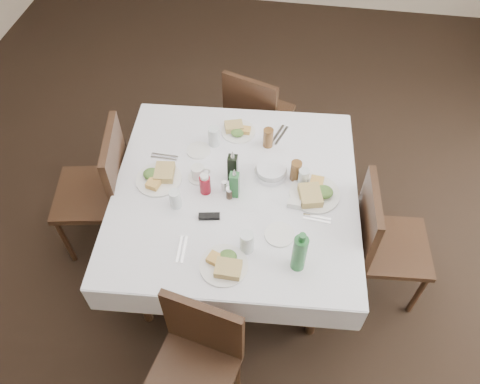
{
  "coord_description": "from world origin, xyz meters",
  "views": [
    {
      "loc": [
        0.34,
        -1.92,
        2.96
      ],
      "look_at": [
        0.07,
        -0.18,
        0.8
      ],
      "focal_mm": 35.0,
      "sensor_mm": 36.0,
      "label": 1
    }
  ],
  "objects": [
    {
      "name": "bread_basket",
      "position": [
        0.23,
        0.01,
        0.79
      ],
      "size": [
        0.2,
        0.2,
        0.07
      ],
      "color": "silver",
      "rests_on": "dining_table"
    },
    {
      "name": "oil_cruet_dark",
      "position": [
        0.0,
        -0.05,
        0.86
      ],
      "size": [
        0.06,
        0.06,
        0.24
      ],
      "color": "black",
      "rests_on": "dining_table"
    },
    {
      "name": "ground_plane",
      "position": [
        0.0,
        0.0,
        0.0
      ],
      "size": [
        7.0,
        7.0,
        0.0
      ],
      "primitive_type": "plane",
      "color": "black"
    },
    {
      "name": "water_s",
      "position": [
        0.16,
        -0.55,
        0.83
      ],
      "size": [
        0.08,
        0.08,
        0.14
      ],
      "color": "silver",
      "rests_on": "dining_table"
    },
    {
      "name": "oil_cruet_green",
      "position": [
        0.04,
        -0.18,
        0.86
      ],
      "size": [
        0.05,
        0.05,
        0.23
      ],
      "color": "#266C33",
      "rests_on": "dining_table"
    },
    {
      "name": "sunglasses",
      "position": [
        -0.08,
        -0.37,
        0.78
      ],
      "size": [
        0.13,
        0.06,
        0.03
      ],
      "color": "black",
      "rests_on": "dining_table"
    },
    {
      "name": "cutlery_n",
      "position": [
        0.25,
        0.37,
        0.77
      ],
      "size": [
        0.11,
        0.2,
        0.01
      ],
      "color": "silver",
      "rests_on": "dining_table"
    },
    {
      "name": "meal_west",
      "position": [
        -0.45,
        -0.13,
        0.79
      ],
      "size": [
        0.28,
        0.28,
        0.06
      ],
      "color": "white",
      "rests_on": "dining_table"
    },
    {
      "name": "water_e",
      "position": [
        0.44,
        -0.03,
        0.82
      ],
      "size": [
        0.07,
        0.07,
        0.12
      ],
      "color": "silver",
      "rests_on": "dining_table"
    },
    {
      "name": "chair_west",
      "position": [
        -0.86,
        -0.09,
        0.58
      ],
      "size": [
        0.56,
        0.56,
        1.01
      ],
      "color": "black",
      "rests_on": "ground"
    },
    {
      "name": "iced_tea_a",
      "position": [
        0.18,
        0.27,
        0.83
      ],
      "size": [
        0.07,
        0.07,
        0.14
      ],
      "color": "brown",
      "rests_on": "dining_table"
    },
    {
      "name": "side_plate_a",
      "position": [
        -0.26,
        0.15,
        0.77
      ],
      "size": [
        0.16,
        0.16,
        0.01
      ],
      "color": "white",
      "rests_on": "dining_table"
    },
    {
      "name": "dining_table",
      "position": [
        0.03,
        -0.14,
        0.69
      ],
      "size": [
        1.59,
        1.59,
        0.76
      ],
      "color": "black",
      "rests_on": "ground"
    },
    {
      "name": "water_n",
      "position": [
        -0.17,
        0.23,
        0.83
      ],
      "size": [
        0.07,
        0.07,
        0.14
      ],
      "color": "silver",
      "rests_on": "dining_table"
    },
    {
      "name": "ketchup_bottle",
      "position": [
        -0.14,
        -0.18,
        0.83
      ],
      "size": [
        0.07,
        0.07,
        0.14
      ],
      "color": "maroon",
      "rests_on": "dining_table"
    },
    {
      "name": "chair_east",
      "position": [
        0.95,
        -0.21,
        0.55
      ],
      "size": [
        0.49,
        0.49,
        0.96
      ],
      "color": "black",
      "rests_on": "ground"
    },
    {
      "name": "sugar_caddy",
      "position": [
        0.4,
        -0.21,
        0.78
      ],
      "size": [
        0.08,
        0.05,
        0.04
      ],
      "color": "white",
      "rests_on": "dining_table"
    },
    {
      "name": "cutlery_s",
      "position": [
        -0.19,
        -0.61,
        0.77
      ],
      "size": [
        0.05,
        0.17,
        0.01
      ],
      "color": "silver",
      "rests_on": "dining_table"
    },
    {
      "name": "chair_south",
      "position": [
        -0.01,
        -1.09,
        0.52
      ],
      "size": [
        0.51,
        0.51,
        0.92
      ],
      "color": "black",
      "rests_on": "ground"
    },
    {
      "name": "side_plate_b",
      "position": [
        0.33,
        -0.43,
        0.77
      ],
      "size": [
        0.17,
        0.17,
        0.01
      ],
      "color": "white",
      "rests_on": "dining_table"
    },
    {
      "name": "meal_south",
      "position": [
        0.07,
        -0.68,
        0.78
      ],
      "size": [
        0.26,
        0.26,
        0.06
      ],
      "color": "white",
      "rests_on": "dining_table"
    },
    {
      "name": "meal_north",
      "position": [
        -0.03,
        0.36,
        0.78
      ],
      "size": [
        0.23,
        0.23,
        0.05
      ],
      "color": "white",
      "rests_on": "dining_table"
    },
    {
      "name": "water_w",
      "position": [
        -0.29,
        -0.31,
        0.82
      ],
      "size": [
        0.07,
        0.07,
        0.12
      ],
      "color": "silver",
      "rests_on": "dining_table"
    },
    {
      "name": "green_bottle",
      "position": [
        0.45,
        -0.61,
        0.89
      ],
      "size": [
        0.08,
        0.08,
        0.29
      ],
      "color": "#266C33",
      "rests_on": "dining_table"
    },
    {
      "name": "pepper_shaker",
      "position": [
        0.01,
        -0.21,
        0.8
      ],
      "size": [
        0.04,
        0.04,
        0.08
      ],
      "color": "#3D2E22",
      "rests_on": "dining_table"
    },
    {
      "name": "cutlery_e",
      "position": [
        0.54,
        -0.28,
        0.77
      ],
      "size": [
        0.16,
        0.05,
        0.01
      ],
      "color": "silver",
      "rests_on": "dining_table"
    },
    {
      "name": "chair_north",
      "position": [
        0.03,
        0.84,
        0.52
      ],
      "size": [
        0.55,
        0.55,
        0.92
      ],
      "color": "black",
      "rests_on": "ground"
    },
    {
      "name": "coffee_mug",
      "position": [
        -0.21,
        -0.08,
        0.81
      ],
      "size": [
        0.14,
        0.13,
        0.09
      ],
      "color": "white",
      "rests_on": "dining_table"
    },
    {
      "name": "cutlery_w",
      "position": [
        -0.46,
        0.06,
        0.77
      ],
      "size": [
        0.18,
        0.05,
        0.01
      ],
      "color": "silver",
      "rests_on": "dining_table"
    },
    {
      "name": "iced_tea_b",
      "position": [
        0.38,
        0.01,
        0.83
      ],
      "size": [
        0.07,
        0.07,
        0.14
      ],
      "color": "brown",
      "rests_on": "dining_table"
    },
    {
      "name": "room_shell",
      "position": [
        0.0,
        0.0,
        1.71
      ],
      "size": [
        6.04,
        7.04,
        2.8
      ],
      "color": "beige",
      "rests_on": "ground"
    },
    {
      "name": "salt_shaker",
      "position": [
        -0.03,
        -0.15,
        0.8
      ],
      "size": [
        0.03,
        0.03,
        0.07
      ],
      "color": "white",
      "rests_on": "dining_table"
    },
    {
      "name": "meal_east",
      "position": [
        0.51,
        -0.11,
        0.79
      ],
      "size": [
        0.31,
        0.31,
        0.07
      ],
      "color": "white",
      "rests_on": "dining_table"
    }
  ]
}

